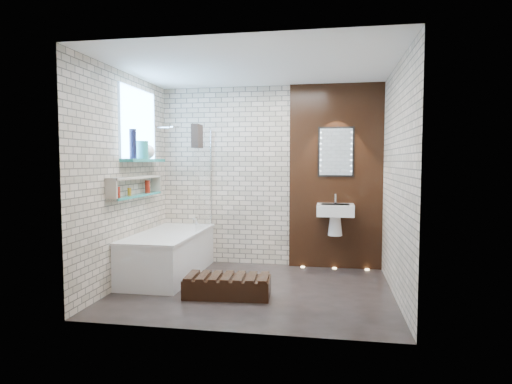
% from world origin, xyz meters
% --- Properties ---
extents(ground, '(3.20, 3.20, 0.00)m').
position_xyz_m(ground, '(0.00, 0.00, 0.00)').
color(ground, black).
rests_on(ground, ground).
extents(room_shell, '(3.24, 3.20, 2.60)m').
position_xyz_m(room_shell, '(0.00, 0.00, 1.30)').
color(room_shell, tan).
rests_on(room_shell, ground).
extents(walnut_panel, '(1.30, 0.06, 2.60)m').
position_xyz_m(walnut_panel, '(0.95, 1.27, 1.30)').
color(walnut_panel, black).
rests_on(walnut_panel, ground).
extents(clerestory_window, '(0.18, 1.00, 0.94)m').
position_xyz_m(clerestory_window, '(-1.57, 0.35, 1.90)').
color(clerestory_window, '#7FADE0').
rests_on(clerestory_window, room_shell).
extents(display_niche, '(0.14, 1.30, 0.26)m').
position_xyz_m(display_niche, '(-1.53, 0.15, 1.20)').
color(display_niche, '#227E79').
rests_on(display_niche, room_shell).
extents(bathtub, '(0.79, 1.74, 0.70)m').
position_xyz_m(bathtub, '(-1.22, 0.45, 0.29)').
color(bathtub, white).
rests_on(bathtub, ground).
extents(bath_screen, '(0.01, 0.78, 1.40)m').
position_xyz_m(bath_screen, '(-0.87, 0.89, 1.28)').
color(bath_screen, white).
rests_on(bath_screen, bathtub).
extents(towel, '(0.09, 0.24, 0.31)m').
position_xyz_m(towel, '(-0.87, 0.60, 1.85)').
color(towel, '#292221').
rests_on(towel, bath_screen).
extents(shower_head, '(0.18, 0.18, 0.02)m').
position_xyz_m(shower_head, '(-1.30, 0.95, 2.00)').
color(shower_head, silver).
rests_on(shower_head, room_shell).
extents(washbasin, '(0.50, 0.36, 0.58)m').
position_xyz_m(washbasin, '(0.95, 1.07, 0.79)').
color(washbasin, white).
rests_on(washbasin, walnut_panel).
extents(led_mirror, '(0.50, 0.02, 0.70)m').
position_xyz_m(led_mirror, '(0.95, 1.23, 1.65)').
color(led_mirror, black).
rests_on(led_mirror, walnut_panel).
extents(walnut_step, '(0.98, 0.49, 0.21)m').
position_xyz_m(walnut_step, '(-0.25, -0.30, 0.11)').
color(walnut_step, black).
rests_on(walnut_step, ground).
extents(niche_bottles, '(0.07, 0.88, 0.17)m').
position_xyz_m(niche_bottles, '(-1.53, 0.17, 1.17)').
color(niche_bottles, '#A06D18').
rests_on(niche_bottles, display_niche).
extents(sill_vases, '(0.19, 0.56, 0.36)m').
position_xyz_m(sill_vases, '(-1.50, 0.30, 1.67)').
color(sill_vases, white).
rests_on(sill_vases, clerestory_window).
extents(floor_uplights, '(0.96, 0.06, 0.01)m').
position_xyz_m(floor_uplights, '(0.95, 1.20, 0.01)').
color(floor_uplights, '#FFD899').
rests_on(floor_uplights, ground).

